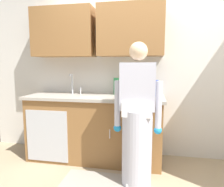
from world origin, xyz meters
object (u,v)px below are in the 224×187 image
bottle_soap (156,88)px  bottle_water_short (116,86)px  bottle_dish_liquid (149,88)px  bottle_water_tall (141,87)px  sponge (125,95)px  person_at_sink (137,126)px  cup_by_sink (126,95)px  knife_on_counter (90,97)px  sink (71,96)px

bottle_soap → bottle_water_short: bearing=176.6°
bottle_dish_liquid → bottle_soap: 0.10m
bottle_water_tall → sponge: (-0.21, -0.15, -0.11)m
person_at_sink → bottle_dish_liquid: 0.80m
bottle_dish_liquid → cup_by_sink: (-0.28, -0.31, -0.07)m
bottle_water_short → knife_on_counter: 0.46m
bottle_dish_liquid → sink: bearing=-172.1°
bottle_dish_liquid → knife_on_counter: bottle_dish_liquid is taller
sink → cup_by_sink: 0.85m
bottle_water_short → bottle_soap: (0.57, -0.03, -0.01)m
cup_by_sink → knife_on_counter: size_ratio=0.36×
bottle_dish_liquid → bottle_water_short: bottle_water_short is taller
bottle_water_tall → bottle_soap: 0.21m
sink → sponge: 0.80m
knife_on_counter → bottle_water_tall: bearing=10.3°
bottle_water_short → bottle_soap: 0.57m
person_at_sink → bottle_dish_liquid: bearing=81.1°
bottle_dish_liquid → bottle_water_short: 0.48m
bottle_dish_liquid → sponge: bearing=-155.8°
person_at_sink → sponge: person_at_sink is taller
bottle_dish_liquid → bottle_soap: bearing=-7.5°
person_at_sink → bottle_soap: person_at_sink is taller
sponge → bottle_soap: bearing=17.4°
bottle_water_short → cup_by_sink: bearing=-59.8°
bottle_water_tall → bottle_water_short: same height
cup_by_sink → knife_on_counter: 0.51m
person_at_sink → bottle_water_tall: bearing=89.8°
bottle_dish_liquid → sponge: size_ratio=2.05×
person_at_sink → knife_on_counter: size_ratio=6.75×
bottle_soap → cup_by_sink: (-0.38, -0.29, -0.07)m
sink → cup_by_sink: (0.83, -0.15, 0.06)m
sink → bottle_water_short: size_ratio=2.00×
bottle_dish_liquid → sponge: (-0.32, -0.14, -0.10)m
person_at_sink → bottle_soap: (0.21, 0.69, 0.36)m
bottle_water_tall → bottle_water_short: bearing=178.3°
bottle_dish_liquid → bottle_soap: size_ratio=1.00×
bottle_water_short → knife_on_counter: size_ratio=1.04×
bottle_soap → sponge: bearing=-162.6°
bottle_dish_liquid → cup_by_sink: bearing=-132.7°
bottle_dish_liquid → bottle_soap: (0.10, -0.01, 0.00)m
cup_by_sink → sponge: size_ratio=0.79×
bottle_soap → sink: bearing=-173.3°
cup_by_sink → sponge: (-0.03, 0.16, -0.03)m
sink → sponge: size_ratio=4.55×
sink → knife_on_counter: bearing=-21.8°
bottle_dish_liquid → knife_on_counter: size_ratio=0.94×
bottle_water_tall → knife_on_counter: (-0.69, -0.29, -0.12)m
bottle_water_short → cup_by_sink: 0.39m
sponge → knife_on_counter: bearing=-163.7°
bottle_water_short → knife_on_counter: bearing=-136.5°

